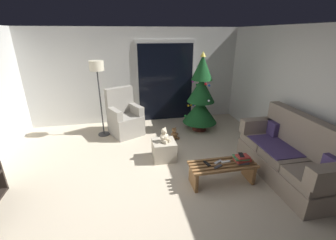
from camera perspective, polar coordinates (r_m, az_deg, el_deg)
ground_plane at (r=3.90m, az=-3.87°, el=-15.94°), size 7.00×7.00×0.00m
wall_back at (r=6.25m, az=-8.07°, el=10.89°), size 5.72×0.12×2.50m
wall_right at (r=4.60m, az=33.76°, el=3.76°), size 0.12×6.00×2.50m
patio_door_frame at (r=6.31m, az=-0.57°, el=9.80°), size 1.60×0.02×2.20m
patio_door_glass at (r=6.30m, az=-0.54°, el=9.32°), size 1.50×0.02×2.10m
couch at (r=4.37m, az=28.52°, el=-8.09°), size 0.80×1.95×1.08m
coffee_table at (r=3.89m, az=13.58°, el=-12.19°), size 1.10×0.40×0.37m
remote_white at (r=3.86m, az=14.44°, el=-10.24°), size 0.16×0.06×0.02m
remote_graphite at (r=3.71m, az=12.59°, el=-11.46°), size 0.16×0.11×0.02m
remote_silver at (r=3.83m, az=12.61°, el=-10.36°), size 0.16×0.11×0.02m
remote_black at (r=3.76m, az=9.85°, el=-10.83°), size 0.08×0.16×0.02m
book_stack at (r=3.90m, az=18.27°, el=-9.36°), size 0.28×0.20×0.13m
cell_phone at (r=3.88m, az=18.11°, el=-8.40°), size 0.10×0.16×0.01m
christmas_tree at (r=5.63m, az=8.32°, el=5.72°), size 0.86×0.86×1.96m
armchair at (r=5.59m, az=-10.93°, el=0.44°), size 0.91×0.92×1.13m
floor_lamp at (r=5.37m, az=-17.49°, el=11.22°), size 0.32×0.32×1.78m
ottoman at (r=4.47m, az=-1.03°, el=-7.63°), size 0.44×0.44×0.38m
teddy_bear_cream at (r=4.33m, az=-0.95°, el=-4.06°), size 0.21×0.22×0.29m
teddy_bear_chestnut_by_tree at (r=5.31m, az=1.62°, el=-3.59°), size 0.21×0.21×0.29m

